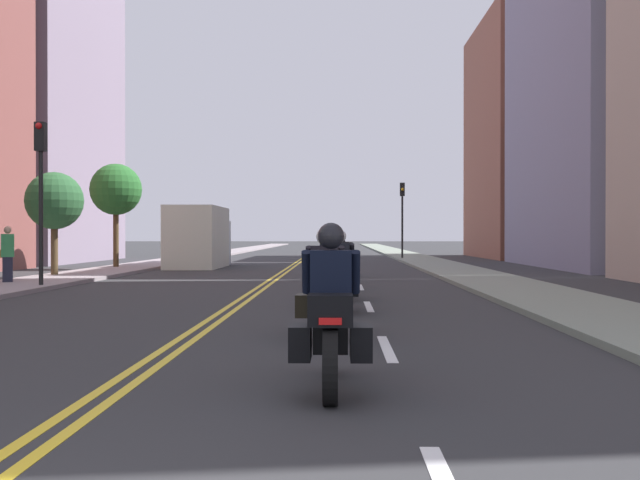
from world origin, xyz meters
name	(u,v)px	position (x,y,z in m)	size (l,w,h in m)	color
ground_plane	(304,258)	(0.00, 48.00, 0.00)	(264.00, 264.00, 0.00)	#2D2E30
sidewalk_left	(197,257)	(-7.00, 48.00, 0.06)	(2.67, 144.00, 0.12)	gray
sidewalk_right	(412,257)	(7.00, 48.00, 0.06)	(2.67, 144.00, 0.12)	gray
centreline_yellow_inner	(303,258)	(-0.12, 48.00, 0.00)	(0.12, 132.00, 0.01)	yellow
centreline_yellow_outer	(306,258)	(0.12, 48.00, 0.00)	(0.12, 132.00, 0.01)	yellow
lane_dashes_white	(354,272)	(2.83, 29.00, 0.00)	(0.14, 56.40, 0.01)	silver
building_left_2	(29,15)	(-15.17, 40.85, 13.89)	(7.17, 13.39, 27.77)	gray
building_right_2	(551,140)	(16.32, 49.35, 7.81)	(9.48, 13.16, 15.63)	brown
motorcycle_0	(331,323)	(2.11, 5.17, 0.66)	(0.76, 2.18, 1.63)	black
motorcycle_1	(325,293)	(1.99, 9.05, 0.66)	(0.78, 2.30, 1.62)	black
motorcycle_2	(339,279)	(2.21, 12.81, 0.65)	(0.78, 2.20, 1.62)	black
motorcycle_3	(341,272)	(2.25, 15.78, 0.64)	(0.76, 2.20, 1.61)	black
motorcycle_4	(335,265)	(2.11, 19.46, 0.66)	(0.78, 2.16, 1.66)	black
motorcycle_5	(328,260)	(1.87, 23.32, 0.66)	(0.76, 2.18, 1.59)	black
motorcycle_6	(335,258)	(2.08, 26.29, 0.67)	(0.78, 2.24, 1.68)	black
traffic_light_near	(41,173)	(-6.06, 18.98, 3.22)	(0.28, 0.38, 4.64)	black
traffic_light_far	(402,207)	(6.06, 44.40, 3.21)	(0.28, 0.38, 4.65)	black
pedestrian_0	(7,255)	(-7.56, 20.26, 0.91)	(0.51, 0.33, 1.77)	#242536
street_tree_0	(116,190)	(-7.51, 31.24, 3.47)	(2.24, 2.24, 4.62)	#4C3922
street_tree_1	(54,201)	(-7.72, 24.49, 2.68)	(2.01, 2.01, 3.71)	#4F3C24
parked_truck	(200,240)	(-4.26, 33.64, 1.27)	(2.20, 6.50, 2.80)	silver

